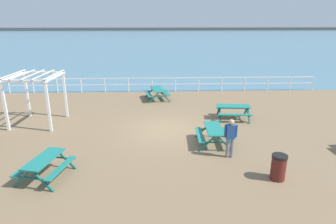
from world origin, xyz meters
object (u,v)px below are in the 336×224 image
(visitor, at_px, (231,136))
(picnic_table_mid_centre, at_px, (44,163))
(picnic_table_far_left, at_px, (214,132))
(litter_bin, at_px, (278,167))
(picnic_table_near_left, at_px, (233,109))
(lattice_pergola, at_px, (35,87))
(picnic_table_near_right, at_px, (157,91))

(visitor, bearing_deg, picnic_table_mid_centre, -73.12)
(picnic_table_far_left, distance_m, litter_bin, 3.57)
(picnic_table_mid_centre, bearing_deg, picnic_table_near_left, -40.92)
(picnic_table_mid_centre, relative_size, visitor, 1.26)
(picnic_table_near_left, bearing_deg, picnic_table_far_left, -112.23)
(picnic_table_mid_centre, distance_m, lattice_pergola, 6.33)
(picnic_table_near_left, relative_size, litter_bin, 2.03)
(visitor, height_order, litter_bin, visitor)
(picnic_table_near_left, relative_size, picnic_table_near_right, 0.95)
(litter_bin, bearing_deg, picnic_table_near_left, 90.10)
(lattice_pergola, height_order, litter_bin, lattice_pergola)
(picnic_table_near_left, height_order, picnic_table_far_left, same)
(picnic_table_near_right, relative_size, visitor, 1.23)
(picnic_table_near_left, height_order, picnic_table_mid_centre, same)
(picnic_table_mid_centre, distance_m, litter_bin, 8.34)
(visitor, xyz_separation_m, litter_bin, (1.32, -1.77, -0.47))
(picnic_table_near_left, xyz_separation_m, picnic_table_near_right, (-4.24, 4.14, 0.00))
(lattice_pergola, bearing_deg, visitor, -20.06)
(picnic_table_near_left, xyz_separation_m, litter_bin, (0.01, -6.44, -0.10))
(picnic_table_near_right, xyz_separation_m, picnic_table_mid_centre, (-4.08, -10.14, 0.00))
(picnic_table_near_right, xyz_separation_m, litter_bin, (4.25, -10.58, -0.10))
(picnic_table_far_left, xyz_separation_m, visitor, (0.42, -1.33, 0.36))
(picnic_table_near_right, distance_m, picnic_table_far_left, 7.88)
(visitor, relative_size, litter_bin, 1.75)
(picnic_table_near_right, relative_size, picnic_table_mid_centre, 0.97)
(picnic_table_mid_centre, height_order, lattice_pergola, lattice_pergola)
(picnic_table_mid_centre, bearing_deg, picnic_table_far_left, -54.65)
(lattice_pergola, bearing_deg, picnic_table_near_right, 39.79)
(visitor, distance_m, litter_bin, 2.26)
(visitor, height_order, lattice_pergola, lattice_pergola)
(picnic_table_far_left, relative_size, lattice_pergola, 0.67)
(picnic_table_near_right, relative_size, lattice_pergola, 0.74)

